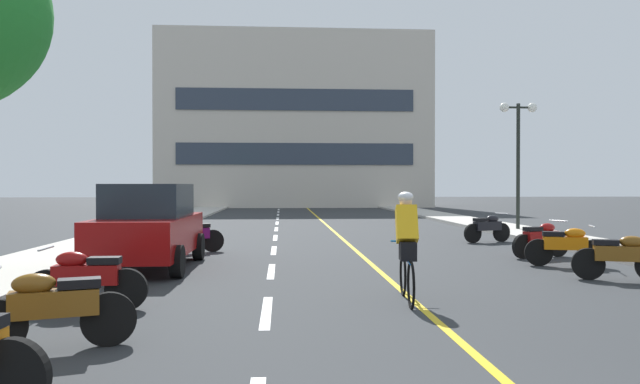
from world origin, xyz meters
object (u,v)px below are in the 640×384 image
at_px(parked_car_near, 149,226).
at_px(motorcycle_5, 541,239).
at_px(motorcycle_3, 621,256).
at_px(motorcycle_7, 488,227).
at_px(motorcycle_2, 86,278).
at_px(motorcycle_6, 192,235).
at_px(motorcycle_1, 53,307).
at_px(street_lamp_mid, 518,136).
at_px(motorcycle_4, 566,245).
at_px(cyclist_rider, 407,244).

distance_m(parked_car_near, motorcycle_5, 9.37).
bearing_deg(motorcycle_3, parked_car_near, 165.89).
relative_size(motorcycle_3, motorcycle_7, 0.99).
height_order(motorcycle_2, motorcycle_6, same).
height_order(motorcycle_1, motorcycle_5, same).
bearing_deg(street_lamp_mid, motorcycle_3, -103.38).
xyz_separation_m(street_lamp_mid, motorcycle_1, (-11.57, -15.89, -3.23)).
xyz_separation_m(motorcycle_2, motorcycle_4, (9.02, 4.07, 0.00)).
relative_size(motorcycle_2, cyclist_rider, 0.96).
bearing_deg(street_lamp_mid, parked_car_near, -141.76).
bearing_deg(street_lamp_mid, motorcycle_4, -106.45).
bearing_deg(motorcycle_5, motorcycle_3, -91.40).
distance_m(motorcycle_4, motorcycle_5, 1.64).
distance_m(street_lamp_mid, motorcycle_7, 5.87).
distance_m(motorcycle_1, motorcycle_6, 9.41).
xyz_separation_m(motorcycle_2, motorcycle_7, (9.25, 9.70, 0.00)).
xyz_separation_m(motorcycle_1, motorcycle_3, (8.78, 4.16, 0.00)).
bearing_deg(street_lamp_mid, motorcycle_5, -108.41).
bearing_deg(cyclist_rider, motorcycle_4, 40.16).
height_order(motorcycle_2, motorcycle_4, same).
distance_m(motorcycle_3, motorcycle_4, 1.98).
distance_m(street_lamp_mid, motorcycle_4, 10.67).
bearing_deg(cyclist_rider, street_lamp_mid, 61.77).
relative_size(motorcycle_4, motorcycle_6, 1.01).
distance_m(street_lamp_mid, cyclist_rider, 15.46).
xyz_separation_m(parked_car_near, motorcycle_7, (9.32, 5.30, -0.44)).
bearing_deg(motorcycle_6, street_lamp_mid, 29.43).
distance_m(street_lamp_mid, parked_car_near, 15.49).
height_order(motorcycle_3, motorcycle_5, same).
bearing_deg(motorcycle_3, cyclist_rider, -159.36).
bearing_deg(motorcycle_2, cyclist_rider, 5.29).
xyz_separation_m(motorcycle_1, motorcycle_7, (8.92, 11.77, 0.00)).
relative_size(motorcycle_2, motorcycle_6, 1.04).
relative_size(motorcycle_1, motorcycle_4, 1.00).
height_order(motorcycle_1, motorcycle_2, same).
xyz_separation_m(motorcycle_1, motorcycle_6, (0.07, 9.40, 0.00)).
height_order(motorcycle_6, cyclist_rider, cyclist_rider).
height_order(motorcycle_4, motorcycle_7, same).
bearing_deg(parked_car_near, motorcycle_3, -14.11).
height_order(motorcycle_4, motorcycle_5, same).
height_order(motorcycle_5, cyclist_rider, cyclist_rider).
bearing_deg(cyclist_rider, motorcycle_5, 49.59).
relative_size(motorcycle_6, motorcycle_7, 1.00).
bearing_deg(motorcycle_1, motorcycle_5, 41.22).
bearing_deg(parked_car_near, motorcycle_5, 8.03).
xyz_separation_m(parked_car_near, motorcycle_2, (0.07, -4.40, -0.44)).
bearing_deg(motorcycle_6, motorcycle_7, 14.93).
bearing_deg(motorcycle_5, motorcycle_4, -96.16).
relative_size(parked_car_near, motorcycle_1, 2.56).
relative_size(parked_car_near, cyclist_rider, 2.39).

